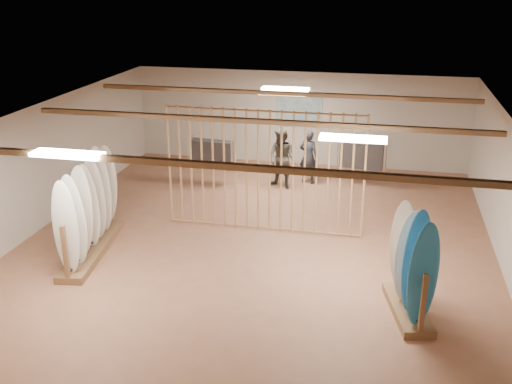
% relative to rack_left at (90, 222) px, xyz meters
% --- Properties ---
extents(floor, '(12.00, 12.00, 0.00)m').
position_rel_rack_left_xyz_m(floor, '(3.27, 1.14, -0.69)').
color(floor, '#A86F51').
rests_on(floor, ground).
extents(ceiling, '(12.00, 12.00, 0.00)m').
position_rel_rack_left_xyz_m(ceiling, '(3.27, 1.14, 2.11)').
color(ceiling, gray).
rests_on(ceiling, ground).
extents(wall_back, '(12.00, 0.00, 12.00)m').
position_rel_rack_left_xyz_m(wall_back, '(3.27, 7.14, 0.71)').
color(wall_back, beige).
rests_on(wall_back, ground).
extents(wall_front, '(12.00, 0.00, 12.00)m').
position_rel_rack_left_xyz_m(wall_front, '(3.27, -4.86, 0.71)').
color(wall_front, beige).
rests_on(wall_front, ground).
extents(wall_left, '(0.00, 12.00, 12.00)m').
position_rel_rack_left_xyz_m(wall_left, '(-1.73, 1.14, 0.71)').
color(wall_left, beige).
rests_on(wall_left, ground).
extents(wall_right, '(0.00, 12.00, 12.00)m').
position_rel_rack_left_xyz_m(wall_right, '(8.27, 1.14, 0.71)').
color(wall_right, beige).
rests_on(wall_right, ground).
extents(ceiling_slats, '(9.50, 6.12, 0.10)m').
position_rel_rack_left_xyz_m(ceiling_slats, '(3.27, 1.14, 2.03)').
color(ceiling_slats, olive).
rests_on(ceiling_slats, ground).
extents(light_panels, '(1.20, 0.35, 0.06)m').
position_rel_rack_left_xyz_m(light_panels, '(3.27, 1.14, 2.05)').
color(light_panels, white).
rests_on(light_panels, ground).
extents(bamboo_partition, '(4.45, 0.05, 2.78)m').
position_rel_rack_left_xyz_m(bamboo_partition, '(3.27, 1.94, 0.71)').
color(bamboo_partition, tan).
rests_on(bamboo_partition, ground).
extents(poster, '(1.40, 0.03, 0.90)m').
position_rel_rack_left_xyz_m(poster, '(3.27, 7.12, 0.91)').
color(poster, teal).
rests_on(poster, ground).
extents(rack_left, '(0.96, 2.90, 1.99)m').
position_rel_rack_left_xyz_m(rack_left, '(0.00, 0.00, 0.00)').
color(rack_left, olive).
rests_on(rack_left, floor).
extents(rack_right, '(0.90, 1.73, 1.92)m').
position_rel_rack_left_xyz_m(rack_right, '(6.42, -1.02, -0.04)').
color(rack_right, olive).
rests_on(rack_right, floor).
extents(clothing_rack_a, '(1.25, 0.40, 1.34)m').
position_rel_rack_left_xyz_m(clothing_rack_a, '(1.27, 4.67, 0.19)').
color(clothing_rack_a, silver).
rests_on(clothing_rack_a, floor).
extents(clothing_rack_b, '(1.25, 0.50, 1.35)m').
position_rel_rack_left_xyz_m(clothing_rack_b, '(5.26, 5.51, 0.19)').
color(clothing_rack_b, silver).
rests_on(clothing_rack_b, floor).
extents(shopper_a, '(0.73, 0.60, 1.71)m').
position_rel_rack_left_xyz_m(shopper_a, '(3.82, 5.39, 0.17)').
color(shopper_a, '#222329').
rests_on(shopper_a, floor).
extents(shopper_b, '(1.09, 0.98, 1.86)m').
position_rel_rack_left_xyz_m(shopper_b, '(3.17, 4.84, 0.25)').
color(shopper_b, '#3B362D').
rests_on(shopper_b, floor).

